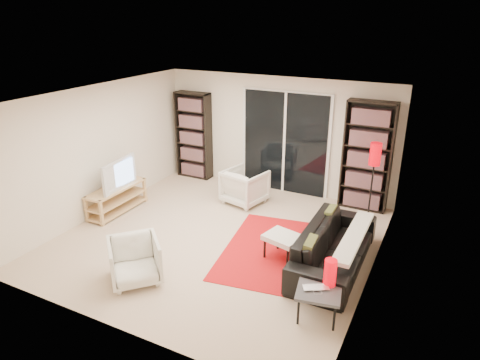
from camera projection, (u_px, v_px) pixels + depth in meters
name	position (u px, v px, depth m)	size (l,w,h in m)	color
floor	(219.00, 238.00, 7.27)	(5.00, 5.00, 0.00)	beige
wall_back	(277.00, 135.00, 8.91)	(5.00, 0.02, 2.40)	#F2E5CF
wall_front	(107.00, 242.00, 4.75)	(5.00, 0.02, 2.40)	#F2E5CF
wall_left	(100.00, 151.00, 7.88)	(0.02, 5.00, 2.40)	#F2E5CF
wall_right	(378.00, 201.00, 5.78)	(0.02, 5.00, 2.40)	#F2E5CF
ceiling	(216.00, 97.00, 6.39)	(5.00, 5.00, 0.02)	white
sliding_door	(285.00, 143.00, 8.85)	(1.92, 0.08, 2.16)	white
bookshelf_left	(194.00, 136.00, 9.67)	(0.80, 0.30, 1.95)	black
bookshelf_right	(367.00, 157.00, 8.03)	(0.90, 0.30, 2.10)	black
tv_stand	(117.00, 199.00, 8.15)	(0.41, 1.29, 0.50)	tan
tv	(115.00, 173.00, 7.96)	(0.97, 0.13, 0.56)	black
rug	(278.00, 251.00, 6.86)	(1.68, 2.27, 0.01)	red
sofa	(334.00, 247.00, 6.38)	(2.17, 0.85, 0.63)	black
armchair_back	(245.00, 186.00, 8.50)	(0.74, 0.76, 0.69)	silver
armchair_front	(135.00, 261.00, 6.02)	(0.68, 0.70, 0.64)	silver
ottoman	(283.00, 239.00, 6.55)	(0.62, 0.55, 0.40)	silver
side_table	(319.00, 292.00, 5.28)	(0.63, 0.63, 0.40)	#434347
laptop	(317.00, 290.00, 5.23)	(0.32, 0.21, 0.03)	silver
table_lamp	(330.00, 273.00, 5.29)	(0.16, 0.16, 0.35)	#D0010B
floor_lamp	(374.00, 162.00, 7.50)	(0.22, 0.22, 1.47)	black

